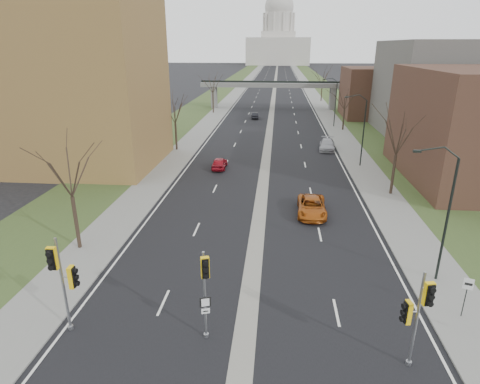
# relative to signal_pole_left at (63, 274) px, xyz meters

# --- Properties ---
(ground) EXTENTS (700.00, 700.00, 0.00)m
(ground) POSITION_rel_signal_pole_left_xyz_m (9.08, 0.91, -3.53)
(ground) COLOR black
(ground) RESTS_ON ground
(road_surface) EXTENTS (20.00, 600.00, 0.01)m
(road_surface) POSITION_rel_signal_pole_left_xyz_m (9.08, 150.91, -3.53)
(road_surface) COLOR black
(road_surface) RESTS_ON ground
(median_strip) EXTENTS (1.20, 600.00, 0.02)m
(median_strip) POSITION_rel_signal_pole_left_xyz_m (9.08, 150.91, -3.53)
(median_strip) COLOR gray
(median_strip) RESTS_ON ground
(sidewalk_right) EXTENTS (4.00, 600.00, 0.12)m
(sidewalk_right) POSITION_rel_signal_pole_left_xyz_m (21.08, 150.91, -3.47)
(sidewalk_right) COLOR gray
(sidewalk_right) RESTS_ON ground
(sidewalk_left) EXTENTS (4.00, 600.00, 0.12)m
(sidewalk_left) POSITION_rel_signal_pole_left_xyz_m (-2.92, 150.91, -3.47)
(sidewalk_left) COLOR gray
(sidewalk_left) RESTS_ON ground
(grass_verge_right) EXTENTS (8.00, 600.00, 0.10)m
(grass_verge_right) POSITION_rel_signal_pole_left_xyz_m (27.08, 150.91, -3.48)
(grass_verge_right) COLOR #31421E
(grass_verge_right) RESTS_ON ground
(grass_verge_left) EXTENTS (8.00, 600.00, 0.10)m
(grass_verge_left) POSITION_rel_signal_pole_left_xyz_m (-8.92, 150.91, -3.48)
(grass_verge_left) COLOR #31421E
(grass_verge_left) RESTS_ON ground
(apartment_building) EXTENTS (25.00, 16.00, 22.00)m
(apartment_building) POSITION_rel_signal_pole_left_xyz_m (-16.92, 30.91, 7.47)
(apartment_building) COLOR olive
(apartment_building) RESTS_ON ground
(commercial_block_mid) EXTENTS (18.00, 22.00, 15.00)m
(commercial_block_mid) POSITION_rel_signal_pole_left_xyz_m (37.08, 52.91, 3.97)
(commercial_block_mid) COLOR #5C5954
(commercial_block_mid) RESTS_ON ground
(commercial_block_far) EXTENTS (14.00, 14.00, 10.00)m
(commercial_block_far) POSITION_rel_signal_pole_left_xyz_m (31.08, 70.91, 1.47)
(commercial_block_far) COLOR #523526
(commercial_block_far) RESTS_ON ground
(pedestrian_bridge) EXTENTS (34.00, 3.00, 6.45)m
(pedestrian_bridge) POSITION_rel_signal_pole_left_xyz_m (9.08, 80.91, 1.31)
(pedestrian_bridge) COLOR slate
(pedestrian_bridge) RESTS_ON ground
(capitol) EXTENTS (48.00, 42.00, 55.75)m
(capitol) POSITION_rel_signal_pole_left_xyz_m (9.08, 320.91, 15.07)
(capitol) COLOR beige
(capitol) RESTS_ON ground
(streetlight_near) EXTENTS (2.61, 0.20, 8.70)m
(streetlight_near) POSITION_rel_signal_pole_left_xyz_m (20.06, 6.91, 3.42)
(streetlight_near) COLOR black
(streetlight_near) RESTS_ON sidewalk_right
(streetlight_mid) EXTENTS (2.61, 0.20, 8.70)m
(streetlight_mid) POSITION_rel_signal_pole_left_xyz_m (20.06, 32.91, 3.42)
(streetlight_mid) COLOR black
(streetlight_mid) RESTS_ON sidewalk_right
(streetlight_far) EXTENTS (2.61, 0.20, 8.70)m
(streetlight_far) POSITION_rel_signal_pole_left_xyz_m (20.06, 58.91, 3.42)
(streetlight_far) COLOR black
(streetlight_far) RESTS_ON sidewalk_right
(tree_left_a) EXTENTS (7.20, 7.20, 9.40)m
(tree_left_a) POSITION_rel_signal_pole_left_xyz_m (-3.92, 8.91, 3.10)
(tree_left_a) COLOR #382B21
(tree_left_a) RESTS_ON sidewalk_left
(tree_left_b) EXTENTS (6.75, 6.75, 8.81)m
(tree_left_b) POSITION_rel_signal_pole_left_xyz_m (-3.92, 38.91, 2.70)
(tree_left_b) COLOR #382B21
(tree_left_b) RESTS_ON sidewalk_left
(tree_left_c) EXTENTS (7.65, 7.65, 9.99)m
(tree_left_c) POSITION_rel_signal_pole_left_xyz_m (-3.92, 72.91, 3.51)
(tree_left_c) COLOR #382B21
(tree_left_c) RESTS_ON sidewalk_left
(tree_right_a) EXTENTS (7.20, 7.20, 9.40)m
(tree_right_a) POSITION_rel_signal_pole_left_xyz_m (22.08, 22.91, 3.10)
(tree_right_a) COLOR #382B21
(tree_right_a) RESTS_ON sidewalk_right
(tree_right_b) EXTENTS (6.30, 6.30, 8.22)m
(tree_right_b) POSITION_rel_signal_pole_left_xyz_m (22.08, 55.91, 2.29)
(tree_right_b) COLOR #382B21
(tree_right_b) RESTS_ON sidewalk_right
(tree_right_c) EXTENTS (7.65, 7.65, 9.99)m
(tree_right_c) POSITION_rel_signal_pole_left_xyz_m (22.08, 95.91, 3.51)
(tree_right_c) COLOR #382B21
(tree_right_c) RESTS_ON sidewalk_right
(signal_pole_left) EXTENTS (0.94, 0.98, 5.39)m
(signal_pole_left) POSITION_rel_signal_pole_left_xyz_m (0.00, 0.00, 0.00)
(signal_pole_left) COLOR gray
(signal_pole_left) RESTS_ON ground
(signal_pole_median) EXTENTS (0.68, 0.83, 4.96)m
(signal_pole_median) POSITION_rel_signal_pole_left_xyz_m (7.17, 0.01, -0.08)
(signal_pole_median) COLOR gray
(signal_pole_median) RESTS_ON ground
(signal_pole_right) EXTENTS (1.04, 0.84, 5.03)m
(signal_pole_right) POSITION_rel_signal_pole_left_xyz_m (16.82, -0.96, -0.24)
(signal_pole_right) COLOR gray
(signal_pole_right) RESTS_ON ground
(speed_limit_sign) EXTENTS (0.50, 0.19, 2.39)m
(speed_limit_sign) POSITION_rel_signal_pole_left_xyz_m (20.90, 3.12, -1.77)
(speed_limit_sign) COLOR black
(speed_limit_sign) RESTS_ON sidewalk_right
(car_left_near) EXTENTS (1.66, 4.08, 1.39)m
(car_left_near) POSITION_rel_signal_pole_left_xyz_m (3.52, 30.39, -2.84)
(car_left_near) COLOR maroon
(car_left_near) RESTS_ON ground
(car_left_far) EXTENTS (1.80, 3.92, 1.24)m
(car_left_far) POSITION_rel_signal_pole_left_xyz_m (5.68, 66.71, -2.91)
(car_left_far) COLOR black
(car_left_far) RESTS_ON ground
(car_right_near) EXTENTS (2.65, 5.43, 1.49)m
(car_right_near) POSITION_rel_signal_pole_left_xyz_m (13.70, 17.04, -2.79)
(car_right_near) COLOR #A44C11
(car_right_near) RESTS_ON ground
(car_right_mid) EXTENTS (2.70, 5.42, 1.51)m
(car_right_mid) POSITION_rel_signal_pole_left_xyz_m (17.69, 41.18, -2.77)
(car_right_mid) COLOR #9D9EA4
(car_right_mid) RESTS_ON ground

